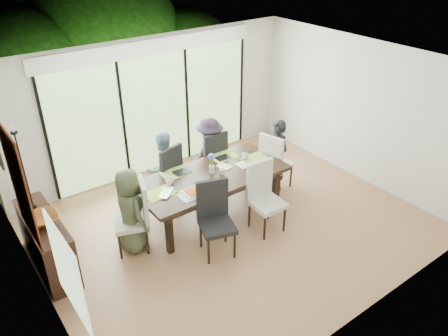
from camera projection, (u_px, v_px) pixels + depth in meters
floor at (233, 226)px, 7.36m from camera, size 6.00×5.00×0.01m
ceiling at (235, 68)px, 6.02m from camera, size 6.00×5.00×0.01m
wall_back at (155, 106)px, 8.45m from camera, size 6.00×0.02×2.70m
wall_front at (369, 238)px, 4.94m from camera, size 6.00×0.02×2.70m
wall_left at (31, 226)px, 5.13m from camera, size 0.02×5.00×2.70m
wall_right at (360, 111)px, 8.25m from camera, size 0.02×5.00×2.70m
glass_doors at (156, 114)px, 8.49m from camera, size 4.20×0.02×2.30m
blinds_header at (151, 47)px, 7.84m from camera, size 4.40×0.06×0.28m
mullion_a at (47, 142)px, 7.40m from camera, size 0.05×0.04×2.30m
mullion_b at (123, 123)px, 8.12m from camera, size 0.05×0.04×2.30m
mullion_c at (187, 106)px, 8.85m from camera, size 0.05×0.04×2.30m
mullion_d at (241, 92)px, 9.57m from camera, size 0.05×0.04×2.30m
side_window at (67, 272)px, 4.24m from camera, size 0.02×0.90×1.00m
deck at (140, 153)px, 9.76m from camera, size 6.00×1.80×0.10m
rail_top at (122, 117)px, 10.02m from camera, size 6.00×0.08×0.06m
foliage_left at (20, 83)px, 9.35m from camera, size 3.20×3.20×3.20m
foliage_mid at (103, 46)px, 10.73m from camera, size 4.00×4.00×4.00m
foliage_right at (184, 62)px, 11.37m from camera, size 2.80×2.80×2.80m
foliage_far at (55, 53)px, 10.79m from camera, size 3.60×3.60×3.60m
table_top at (211, 176)px, 7.25m from camera, size 2.58×1.18×0.06m
table_apron at (211, 181)px, 7.30m from camera, size 2.36×0.97×0.11m
table_leg_fl at (169, 233)px, 6.59m from camera, size 0.10×0.10×0.74m
table_leg_fr at (275, 187)px, 7.71m from camera, size 0.10×0.10×0.74m
table_leg_bl at (143, 207)px, 7.19m from camera, size 0.10×0.10×0.74m
table_leg_br at (245, 168)px, 8.31m from camera, size 0.10×0.10×0.74m
chair_left_end at (130, 217)px, 6.57m from camera, size 0.63×0.63×1.18m
chair_right_end at (277, 160)px, 8.12m from camera, size 0.60×0.60×1.18m
chair_far_left at (163, 173)px, 7.70m from camera, size 0.61×0.61×1.18m
chair_far_right at (209, 157)px, 8.22m from camera, size 0.52×0.52×1.18m
chair_near_left at (217, 221)px, 6.48m from camera, size 0.62×0.62×1.18m
chair_near_right at (268, 199)px, 6.99m from camera, size 0.52×0.52×1.18m
person_left_end at (130, 211)px, 6.53m from camera, size 0.44×0.67×1.39m
person_right_end at (277, 156)px, 8.06m from camera, size 0.44×0.67×1.39m
person_far_left at (163, 169)px, 7.64m from camera, size 0.67×0.44×1.39m
person_far_right at (210, 153)px, 8.16m from camera, size 0.67×0.45×1.39m
placemat_left at (161, 193)px, 6.74m from camera, size 0.47×0.34×0.01m
placemat_right at (255, 158)px, 7.73m from camera, size 0.47×0.34×0.01m
placemat_far_l at (175, 173)px, 7.28m from camera, size 0.47×0.34×0.01m
placemat_far_r at (223, 156)px, 7.80m from camera, size 0.47×0.34×0.01m
placemat_paper at (193, 193)px, 6.74m from camera, size 0.47×0.34×0.01m
tablet_far_l at (182, 172)px, 7.29m from camera, size 0.28×0.19×0.01m
tablet_far_r at (223, 158)px, 7.73m from camera, size 0.26×0.18×0.01m
papers at (246, 164)px, 7.56m from camera, size 0.32×0.24×0.00m
platter_base at (193, 192)px, 6.73m from camera, size 0.28×0.28×0.03m
platter_snacks at (193, 191)px, 6.72m from camera, size 0.21×0.21×0.02m
vase at (212, 169)px, 7.26m from camera, size 0.09×0.09×0.13m
hyacinth_stems at (212, 162)px, 7.20m from camera, size 0.04×0.04×0.17m
hyacinth_blooms at (211, 157)px, 7.15m from camera, size 0.12×0.12×0.12m
laptop at (170, 193)px, 6.72m from camera, size 0.42×0.40×0.03m
cup_a at (170, 181)px, 6.95m from camera, size 0.18×0.18×0.10m
cup_b at (222, 172)px, 7.22m from camera, size 0.14×0.14×0.10m
cup_c at (245, 156)px, 7.69m from camera, size 0.14×0.14×0.10m
book at (221, 169)px, 7.40m from camera, size 0.24×0.28×0.02m
sideboard at (47, 243)px, 6.30m from camera, size 0.42×1.51×0.85m
bowl at (42, 219)px, 5.99m from camera, size 0.45×0.45×0.11m
candlestick_base at (33, 206)px, 6.33m from camera, size 0.09×0.09×0.04m
candlestick_shaft at (24, 171)px, 6.03m from camera, size 0.02×0.02×1.18m
candlestick_pan at (14, 133)px, 5.75m from camera, size 0.09×0.09×0.03m
candle at (13, 129)px, 5.72m from camera, size 0.03×0.03×0.09m
tapestry at (19, 185)px, 5.26m from camera, size 0.02×1.00×1.50m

